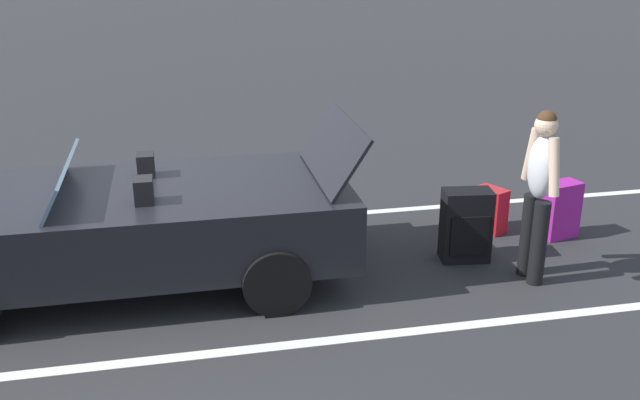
% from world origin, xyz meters
% --- Properties ---
extents(ground_plane, '(80.00, 80.00, 0.00)m').
position_xyz_m(ground_plane, '(0.00, 0.00, 0.00)').
color(ground_plane, '#28282B').
extents(lot_line_near, '(18.00, 0.12, 0.01)m').
position_xyz_m(lot_line_near, '(0.00, -1.31, 0.00)').
color(lot_line_near, silver).
rests_on(lot_line_near, ground_plane).
extents(lot_line_mid, '(18.00, 0.12, 0.01)m').
position_xyz_m(lot_line_mid, '(0.00, 1.39, 0.00)').
color(lot_line_mid, silver).
rests_on(lot_line_mid, ground_plane).
extents(convertible_car, '(4.23, 1.85, 1.50)m').
position_xyz_m(convertible_car, '(0.20, -0.00, 0.59)').
color(convertible_car, black).
rests_on(convertible_car, ground_plane).
extents(suitcase_large_black, '(0.51, 0.35, 0.74)m').
position_xyz_m(suitcase_large_black, '(-3.29, 0.14, 0.37)').
color(suitcase_large_black, black).
rests_on(suitcase_large_black, ground_plane).
extents(suitcase_medium_bright, '(0.45, 0.34, 0.62)m').
position_xyz_m(suitcase_medium_bright, '(-4.52, -0.21, 0.31)').
color(suitcase_medium_bright, '#991E8C').
rests_on(suitcase_medium_bright, ground_plane).
extents(suitcase_small_carryon, '(0.33, 0.39, 0.50)m').
position_xyz_m(suitcase_small_carryon, '(-3.86, -0.50, 0.25)').
color(suitcase_small_carryon, red).
rests_on(suitcase_small_carryon, ground_plane).
extents(traveler_person, '(0.23, 0.60, 1.65)m').
position_xyz_m(traveler_person, '(-3.74, 0.67, 0.93)').
color(traveler_person, black).
rests_on(traveler_person, ground_plane).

